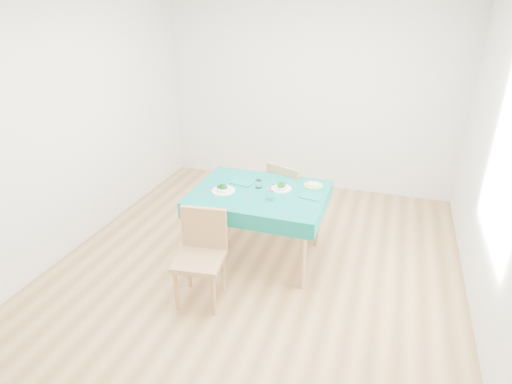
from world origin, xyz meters
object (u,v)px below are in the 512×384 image
(chair_near, at_px, (199,252))
(chair_far, at_px, (292,188))
(side_plate, at_px, (313,185))
(table, at_px, (259,225))
(bowl_near, at_px, (223,188))
(bowl_far, at_px, (281,186))

(chair_near, distance_m, chair_far, 1.59)
(chair_far, relative_size, side_plate, 5.41)
(table, bearing_deg, bowl_near, -162.56)
(chair_far, bearing_deg, chair_near, 95.28)
(bowl_near, bearing_deg, bowl_far, 22.95)
(table, distance_m, side_plate, 0.69)
(bowl_near, height_order, bowl_far, bowl_near)
(bowl_far, relative_size, side_plate, 1.05)
(bowl_near, xyz_separation_m, bowl_far, (0.54, 0.23, -0.00))
(table, height_order, chair_near, chair_near)
(table, bearing_deg, bowl_far, 31.79)
(chair_far, xyz_separation_m, bowl_far, (0.02, -0.56, 0.26))
(table, relative_size, chair_far, 1.23)
(side_plate, bearing_deg, bowl_near, -153.19)
(table, xyz_separation_m, bowl_far, (0.19, 0.12, 0.41))
(table, relative_size, bowl_far, 6.30)
(bowl_far, bearing_deg, chair_far, 91.75)
(bowl_far, bearing_deg, table, -148.21)
(table, height_order, side_plate, side_plate)
(bowl_near, xyz_separation_m, side_plate, (0.82, 0.42, -0.03))
(chair_near, bearing_deg, side_plate, 49.18)
(chair_far, relative_size, bowl_near, 4.47)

